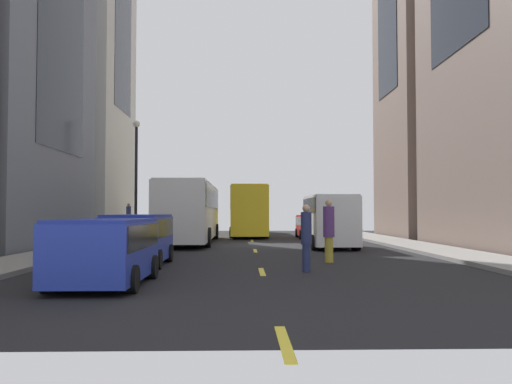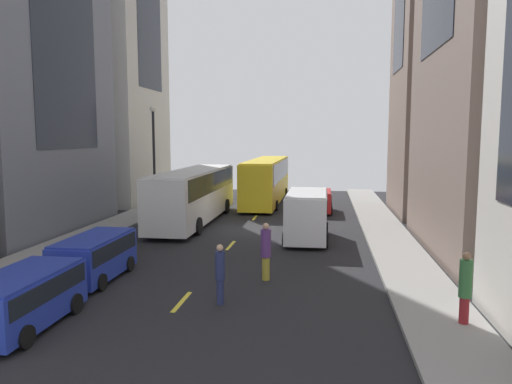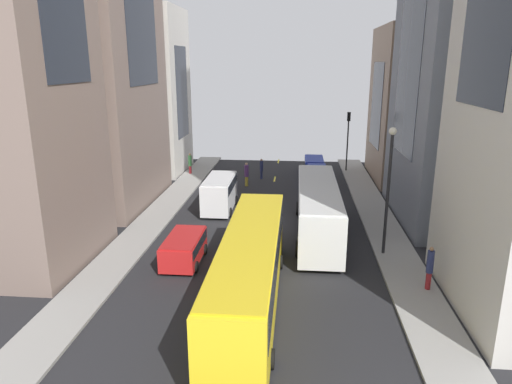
# 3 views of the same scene
# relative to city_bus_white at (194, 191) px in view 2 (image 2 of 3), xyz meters

# --- Properties ---
(ground_plane) EXTENTS (42.71, 42.71, 0.00)m
(ground_plane) POSITION_rel_city_bus_white_xyz_m (3.57, -2.05, -2.01)
(ground_plane) COLOR black
(sidewalk_west) EXTENTS (2.50, 44.00, 0.15)m
(sidewalk_west) POSITION_rel_city_bus_white_xyz_m (-4.54, -2.05, -1.93)
(sidewalk_west) COLOR gray
(sidewalk_west) RESTS_ON ground
(sidewalk_east) EXTENTS (2.50, 44.00, 0.15)m
(sidewalk_east) POSITION_rel_city_bus_white_xyz_m (11.67, -2.05, -1.93)
(sidewalk_east) COLOR gray
(sidewalk_east) RESTS_ON ground
(lane_stripe_1) EXTENTS (0.16, 2.00, 0.01)m
(lane_stripe_1) POSITION_rel_city_bus_white_xyz_m (3.57, -14.65, -2.00)
(lane_stripe_1) COLOR yellow
(lane_stripe_1) RESTS_ON ground
(lane_stripe_2) EXTENTS (0.16, 2.00, 0.01)m
(lane_stripe_2) POSITION_rel_city_bus_white_xyz_m (3.57, -6.25, -2.00)
(lane_stripe_2) COLOR yellow
(lane_stripe_2) RESTS_ON ground
(lane_stripe_3) EXTENTS (0.16, 2.00, 0.01)m
(lane_stripe_3) POSITION_rel_city_bus_white_xyz_m (3.57, 2.15, -2.00)
(lane_stripe_3) COLOR yellow
(lane_stripe_3) RESTS_ON ground
(lane_stripe_4) EXTENTS (0.16, 2.00, 0.01)m
(lane_stripe_4) POSITION_rel_city_bus_white_xyz_m (3.57, 10.55, -2.00)
(lane_stripe_4) COLOR yellow
(lane_stripe_4) RESTS_ON ground
(lane_stripe_5) EXTENTS (0.16, 2.00, 0.01)m
(lane_stripe_5) POSITION_rel_city_bus_white_xyz_m (3.57, 18.95, -2.00)
(lane_stripe_5) COLOR yellow
(lane_stripe_5) RESTS_ON ground
(building_west_1) EXTENTS (6.12, 11.80, 21.22)m
(building_west_1) POSITION_rel_city_bus_white_xyz_m (-9.02, -4.16, 8.60)
(building_west_1) COLOR slate
(building_west_1) RESTS_ON ground
(city_bus_white) EXTENTS (2.80, 12.62, 3.35)m
(city_bus_white) POSITION_rel_city_bus_white_xyz_m (0.00, 0.00, 0.00)
(city_bus_white) COLOR silver
(city_bus_white) RESTS_ON ground
(streetcar_yellow) EXTENTS (2.70, 14.00, 3.59)m
(streetcar_yellow) POSITION_rel_city_bus_white_xyz_m (3.44, 9.93, 0.12)
(streetcar_yellow) COLOR yellow
(streetcar_yellow) RESTS_ON ground
(delivery_van_white) EXTENTS (2.25, 5.09, 2.58)m
(delivery_van_white) POSITION_rel_city_bus_white_xyz_m (7.30, -4.45, -0.50)
(delivery_van_white) COLOR white
(delivery_van_white) RESTS_ON ground
(car_blue_0) EXTENTS (1.90, 4.05, 1.68)m
(car_blue_0) POSITION_rel_city_bus_white_xyz_m (-0.46, -12.67, -1.02)
(car_blue_0) COLOR #2338AD
(car_blue_0) RESTS_ON ground
(car_blue_1) EXTENTS (2.05, 4.08, 1.60)m
(car_blue_1) POSITION_rel_city_bus_white_xyz_m (-0.31, -17.39, -1.07)
(car_blue_1) COLOR #2338AD
(car_blue_1) RESTS_ON ground
(car_red_2) EXTENTS (2.08, 4.00, 1.56)m
(car_red_2) POSITION_rel_city_bus_white_xyz_m (7.73, 5.24, -1.09)
(car_red_2) COLOR red
(car_red_2) RESTS_ON ground
(pedestrian_crossing_mid) EXTENTS (0.36, 0.36, 2.08)m
(pedestrian_crossing_mid) POSITION_rel_city_bus_white_xyz_m (12.20, -15.65, -0.76)
(pedestrian_crossing_mid) COLOR maroon
(pedestrian_crossing_mid) RESTS_ON ground
(pedestrian_walking_far) EXTENTS (0.40, 0.40, 2.21)m
(pedestrian_walking_far) POSITION_rel_city_bus_white_xyz_m (6.03, -11.79, -0.84)
(pedestrian_walking_far) COLOR gold
(pedestrian_walking_far) RESTS_ON ground
(pedestrian_crossing_near) EXTENTS (0.32, 0.32, 2.00)m
(pedestrian_crossing_near) POSITION_rel_city_bus_white_xyz_m (4.88, -14.67, -0.94)
(pedestrian_crossing_near) COLOR navy
(pedestrian_crossing_near) RESTS_ON ground
(pedestrian_waiting_curb) EXTENTS (0.34, 0.34, 2.25)m
(pedestrian_waiting_curb) POSITION_rel_city_bus_white_xyz_m (-5.20, 7.61, -0.66)
(pedestrian_waiting_curb) COLOR maroon
(pedestrian_waiting_curb) RESTS_ON ground
(streetlamp_near) EXTENTS (0.44, 0.44, 7.45)m
(streetlamp_near) POSITION_rel_city_bus_white_xyz_m (-3.79, 3.19, 2.67)
(streetlamp_near) COLOR black
(streetlamp_near) RESTS_ON ground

